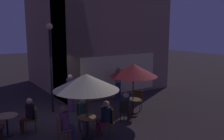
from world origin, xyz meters
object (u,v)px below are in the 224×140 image
(cafe_chair_5, at_px, (33,117))
(patron_standing_7, at_px, (118,84))
(patron_seated_2, at_px, (66,122))
(patron_seated_3, at_px, (105,116))
(patron_seated_1, at_px, (84,112))
(patron_seated_4, at_px, (28,113))
(patio_umbrella_1, at_px, (86,82))
(cafe_chair_1, at_px, (125,109))
(patron_standing_6, at_px, (71,93))
(cafe_chair_0, at_px, (138,98))
(street_lamp_near_corner, at_px, (50,54))
(cafe_table_2, at_px, (7,121))
(cafe_chair_4, at_px, (109,119))
(cafe_chair_2, at_px, (83,114))
(patio_umbrella_0, at_px, (133,70))
(cafe_chair_3, at_px, (62,127))
(cafe_table_1, at_px, (87,124))
(patron_seated_0, at_px, (127,105))
(cafe_table_0, at_px, (133,104))

(cafe_chair_5, xyz_separation_m, patron_standing_7, (4.86, 1.49, 0.35))
(patron_seated_2, relative_size, patron_seated_3, 1.01)
(patron_seated_1, bearing_deg, patron_seated_4, -101.19)
(patio_umbrella_1, xyz_separation_m, patron_seated_4, (-1.51, 1.63, -1.26))
(patron_seated_1, bearing_deg, cafe_chair_1, 98.71)
(patron_seated_4, distance_m, patron_standing_6, 2.56)
(patio_umbrella_1, relative_size, patron_seated_1, 1.85)
(patio_umbrella_1, bearing_deg, cafe_chair_0, 21.21)
(street_lamp_near_corner, relative_size, patron_seated_2, 3.09)
(cafe_table_2, height_order, cafe_chair_4, cafe_chair_4)
(patio_umbrella_1, distance_m, patron_seated_2, 1.45)
(cafe_chair_2, bearing_deg, cafe_chair_1, 93.99)
(patron_seated_1, height_order, patron_standing_7, patron_standing_7)
(patio_umbrella_0, relative_size, cafe_chair_2, 2.33)
(cafe_chair_3, bearing_deg, cafe_chair_0, 22.97)
(patron_seated_1, xyz_separation_m, patron_seated_3, (0.39, -0.84, 0.03))
(cafe_table_1, distance_m, cafe_chair_4, 0.78)
(patron_seated_3, bearing_deg, patron_seated_1, -49.14)
(cafe_table_1, distance_m, patron_standing_6, 3.01)
(patron_seated_0, height_order, patron_standing_7, patron_standing_7)
(patron_seated_0, xyz_separation_m, patron_standing_7, (1.44, 2.63, 0.20))
(street_lamp_near_corner, relative_size, patron_seated_4, 3.13)
(patron_seated_3, bearing_deg, cafe_chair_5, -26.02)
(cafe_chair_5, bearing_deg, patron_seated_4, 0.00)
(cafe_chair_3, bearing_deg, patron_standing_6, 67.66)
(cafe_table_0, bearing_deg, cafe_table_1, -163.45)
(cafe_chair_2, distance_m, patron_seated_2, 1.23)
(patron_seated_2, bearing_deg, cafe_table_0, 18.86)
(cafe_chair_2, xyz_separation_m, patron_standing_6, (0.46, 2.09, 0.27))
(cafe_table_1, distance_m, patron_standing_7, 4.68)
(cafe_chair_5, bearing_deg, street_lamp_near_corner, -115.79)
(cafe_chair_4, bearing_deg, patron_seated_3, 0.00)
(cafe_table_0, bearing_deg, patron_seated_1, -177.35)
(cafe_chair_0, relative_size, cafe_chair_2, 0.94)
(cafe_chair_2, bearing_deg, patron_seated_1, 0.00)
(cafe_table_0, distance_m, patio_umbrella_0, 1.48)
(cafe_chair_3, height_order, patron_standing_6, patron_standing_6)
(patio_umbrella_0, bearing_deg, cafe_chair_4, -152.15)
(patron_seated_4, bearing_deg, patio_umbrella_1, 146.27)
(cafe_chair_4, bearing_deg, patron_seated_0, -136.63)
(cafe_table_1, bearing_deg, cafe_table_2, 140.78)
(cafe_chair_2, distance_m, patron_seated_4, 1.96)
(cafe_table_1, height_order, cafe_chair_0, cafe_chair_0)
(patron_seated_1, bearing_deg, patron_seated_2, -40.53)
(cafe_chair_0, height_order, patron_seated_2, patron_seated_2)
(cafe_chair_1, distance_m, cafe_chair_2, 1.71)
(cafe_chair_4, bearing_deg, cafe_chair_3, 4.56)
(cafe_chair_0, height_order, patron_standing_7, patron_standing_7)
(patio_umbrella_1, bearing_deg, patio_umbrella_0, 16.55)
(patron_seated_0, xyz_separation_m, patron_seated_2, (-2.78, -0.37, 0.03))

